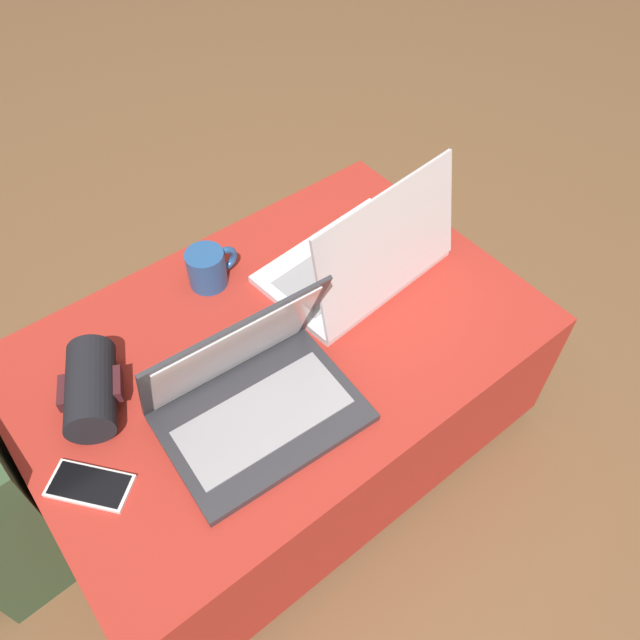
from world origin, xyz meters
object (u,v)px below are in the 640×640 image
object	(u,v)px
laptop_far	(363,259)
cell_phone	(90,486)
laptop_near	(253,394)
coffee_mug	(208,268)
wrist_brace	(91,388)

from	to	relation	value
laptop_far	cell_phone	xyz separation A→B (m)	(-0.68, -0.09, -0.05)
laptop_near	coffee_mug	distance (m)	0.34
laptop_far	wrist_brace	bearing A→B (deg)	-11.13
laptop_far	laptop_near	bearing A→B (deg)	14.43
cell_phone	laptop_near	bearing A→B (deg)	132.23
coffee_mug	laptop_far	bearing A→B (deg)	-35.50
laptop_far	cell_phone	size ratio (longest dim) A/B	2.66
wrist_brace	coffee_mug	size ratio (longest dim) A/B	1.72
wrist_brace	laptop_near	bearing A→B (deg)	-41.59
laptop_near	wrist_brace	size ratio (longest dim) A/B	1.80
laptop_near	coffee_mug	world-z (taller)	laptop_near
cell_phone	coffee_mug	world-z (taller)	coffee_mug
laptop_far	coffee_mug	size ratio (longest dim) A/B	3.42
laptop_near	coffee_mug	xyz separation A→B (m)	(0.11, 0.32, -0.01)
laptop_near	wrist_brace	distance (m)	0.29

